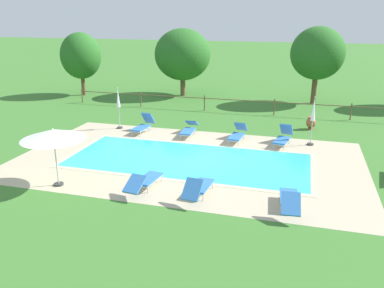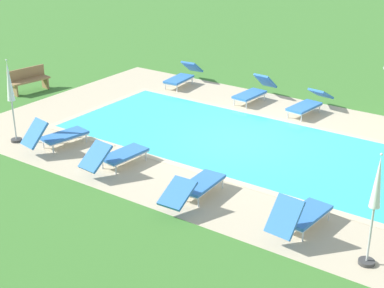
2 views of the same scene
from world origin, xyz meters
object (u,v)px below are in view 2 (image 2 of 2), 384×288
at_px(sun_lounger_south_near_corner, 56,135).
at_px(sun_lounger_north_far, 300,215).
at_px(sun_lounger_south_mid, 183,76).
at_px(patio_umbrella_closed_row_east, 10,91).
at_px(sun_lounger_north_mid, 309,103).
at_px(sun_lounger_south_far, 116,155).
at_px(wooden_bench_lawn_side, 28,79).
at_px(sun_lounger_north_end, 254,91).
at_px(sun_lounger_north_near_steps, 195,186).
at_px(patio_umbrella_closed_row_mid_west, 376,196).

bearing_deg(sun_lounger_south_near_corner, sun_lounger_north_far, 178.60).
xyz_separation_m(sun_lounger_south_mid, patio_umbrella_closed_row_east, (0.71, 7.30, 1.18)).
height_order(sun_lounger_north_mid, sun_lounger_south_mid, sun_lounger_south_mid).
distance_m(sun_lounger_south_far, wooden_bench_lawn_side, 7.71).
relative_size(sun_lounger_north_end, sun_lounger_south_mid, 0.98).
relative_size(sun_lounger_south_far, wooden_bench_lawn_side, 1.30).
relative_size(sun_lounger_north_mid, sun_lounger_south_far, 1.05).
relative_size(sun_lounger_north_far, sun_lounger_south_far, 0.93).
distance_m(sun_lounger_north_mid, sun_lounger_south_far, 7.20).
bearing_deg(sun_lounger_north_near_steps, sun_lounger_south_near_corner, -3.31).
bearing_deg(sun_lounger_south_near_corner, sun_lounger_north_mid, -124.31).
distance_m(sun_lounger_north_mid, patio_umbrella_closed_row_mid_west, 8.66).
bearing_deg(patio_umbrella_closed_row_mid_west, patio_umbrella_closed_row_east, -0.96).
height_order(sun_lounger_north_far, sun_lounger_north_end, sun_lounger_north_far).
relative_size(patio_umbrella_closed_row_mid_west, wooden_bench_lawn_side, 1.51).
xyz_separation_m(sun_lounger_north_mid, wooden_bench_lawn_side, (9.39, 3.70, 0.11)).
relative_size(sun_lounger_north_mid, wooden_bench_lawn_side, 1.37).
distance_m(sun_lounger_north_far, patio_umbrella_closed_row_mid_west, 1.94).
xyz_separation_m(patio_umbrella_closed_row_mid_west, wooden_bench_lawn_side, (13.91, -3.59, -1.01)).
height_order(sun_lounger_north_near_steps, wooden_bench_lawn_side, wooden_bench_lawn_side).
height_order(sun_lounger_north_mid, sun_lounger_south_far, sun_lounger_south_far).
height_order(sun_lounger_north_far, sun_lounger_south_near_corner, sun_lounger_north_far).
relative_size(sun_lounger_north_mid, patio_umbrella_closed_row_east, 0.86).
distance_m(sun_lounger_north_near_steps, sun_lounger_south_near_corner, 4.96).
bearing_deg(patio_umbrella_closed_row_mid_west, sun_lounger_north_end, -48.03).
relative_size(sun_lounger_north_far, sun_lounger_south_mid, 0.92).
bearing_deg(sun_lounger_north_mid, sun_lounger_south_far, 71.07).
xyz_separation_m(sun_lounger_north_end, patio_umbrella_closed_row_east, (3.86, 7.19, 1.18)).
bearing_deg(sun_lounger_north_mid, sun_lounger_north_end, -1.87).
height_order(sun_lounger_north_end, sun_lounger_south_far, sun_lounger_north_end).
relative_size(sun_lounger_north_mid, sun_lounger_north_far, 1.12).
height_order(sun_lounger_north_mid, patio_umbrella_closed_row_east, patio_umbrella_closed_row_east).
relative_size(sun_lounger_south_mid, patio_umbrella_closed_row_east, 0.84).
relative_size(sun_lounger_north_end, sun_lounger_south_far, 1.00).
bearing_deg(sun_lounger_south_mid, sun_lounger_north_mid, 177.98).
xyz_separation_m(sun_lounger_north_near_steps, sun_lounger_north_mid, (0.33, -7.06, 0.00)).
height_order(sun_lounger_north_near_steps, patio_umbrella_closed_row_east, patio_umbrella_closed_row_east).
xyz_separation_m(sun_lounger_north_end, patio_umbrella_closed_row_mid_west, (-6.62, 7.36, 1.10)).
bearing_deg(sun_lounger_south_near_corner, sun_lounger_south_far, 179.08).
height_order(sun_lounger_north_near_steps, sun_lounger_north_mid, sun_lounger_north_mid).
distance_m(sun_lounger_north_near_steps, wooden_bench_lawn_side, 10.28).
bearing_deg(patio_umbrella_closed_row_east, patio_umbrella_closed_row_mid_west, 179.04).
height_order(sun_lounger_north_end, wooden_bench_lawn_side, sun_lounger_north_end).
height_order(sun_lounger_north_far, patio_umbrella_closed_row_east, patio_umbrella_closed_row_east).
xyz_separation_m(sun_lounger_north_mid, patio_umbrella_closed_row_east, (5.96, 7.12, 1.20)).
relative_size(sun_lounger_north_mid, patio_umbrella_closed_row_mid_west, 0.90).
height_order(sun_lounger_south_near_corner, patio_umbrella_closed_row_east, patio_umbrella_closed_row_east).
height_order(sun_lounger_north_mid, patio_umbrella_closed_row_mid_west, patio_umbrella_closed_row_mid_west).
height_order(sun_lounger_north_far, patio_umbrella_closed_row_mid_west, patio_umbrella_closed_row_mid_west).
bearing_deg(sun_lounger_north_far, sun_lounger_north_end, -54.35).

